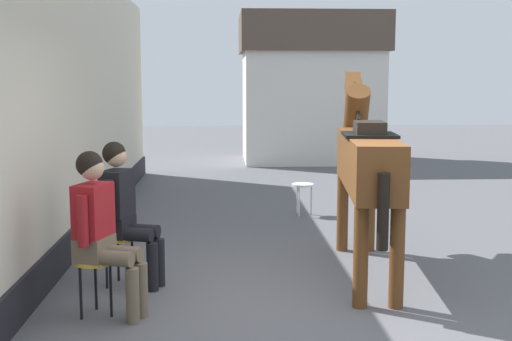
% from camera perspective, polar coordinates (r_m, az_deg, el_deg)
% --- Properties ---
extents(ground_plane, '(40.00, 40.00, 0.00)m').
position_cam_1_polar(ground_plane, '(8.73, 2.02, -5.21)').
color(ground_plane, '#56565B').
extents(pub_facade_wall, '(0.34, 14.00, 3.40)m').
position_cam_1_polar(pub_facade_wall, '(7.22, -17.46, 4.04)').
color(pub_facade_wall, beige).
rests_on(pub_facade_wall, ground_plane).
extents(distant_cottage, '(3.40, 2.60, 3.50)m').
position_cam_1_polar(distant_cottage, '(16.20, 4.70, 7.20)').
color(distant_cottage, silver).
rests_on(distant_cottage, ground_plane).
extents(seated_visitor_near, '(0.61, 0.49, 1.39)m').
position_cam_1_polar(seated_visitor_near, '(5.64, -13.18, -4.60)').
color(seated_visitor_near, gold).
rests_on(seated_visitor_near, ground_plane).
extents(seated_visitor_far, '(0.61, 0.48, 1.39)m').
position_cam_1_polar(seated_visitor_far, '(6.42, -11.27, -3.03)').
color(seated_visitor_far, gold).
rests_on(seated_visitor_far, ground_plane).
extents(saddled_horse_center, '(0.66, 2.99, 2.06)m').
position_cam_1_polar(saddled_horse_center, '(6.80, 9.41, 0.88)').
color(saddled_horse_center, brown).
rests_on(saddled_horse_center, ground_plane).
extents(flower_planter_farthest, '(0.43, 0.43, 0.64)m').
position_cam_1_polar(flower_planter_farthest, '(8.20, -12.67, -3.87)').
color(flower_planter_farthest, '#A85638').
rests_on(flower_planter_farthest, ground_plane).
extents(spare_stool_white, '(0.32, 0.32, 0.46)m').
position_cam_1_polar(spare_stool_white, '(9.71, 4.02, -1.49)').
color(spare_stool_white, white).
rests_on(spare_stool_white, ground_plane).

